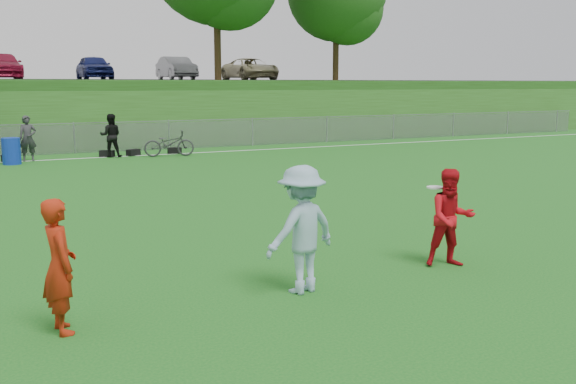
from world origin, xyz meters
TOP-DOWN VIEW (x-y plane):
  - ground at (0.00, 0.00)m, footprint 120.00×120.00m
  - sideline_far at (0.00, 18.00)m, footprint 60.00×0.10m
  - fence at (0.00, 20.00)m, footprint 58.00×0.06m
  - berm at (0.00, 31.00)m, footprint 120.00×18.00m
  - parking_lot at (0.00, 33.00)m, footprint 120.00×12.00m
  - car_row at (-1.17, 32.00)m, footprint 32.04×5.18m
  - gear_bags at (1.00, 18.10)m, footprint 6.86×0.57m
  - player_red_left at (-3.02, -0.15)m, footprint 0.45×0.62m
  - player_red_center at (2.81, 0.01)m, footprint 0.90×0.80m
  - player_blue at (0.12, -0.08)m, footprint 1.26×0.92m
  - frisbee at (2.69, 0.28)m, footprint 0.27×0.27m
  - recycling_bin at (-2.57, 17.20)m, footprint 0.67×0.67m
  - bicycle at (3.21, 17.20)m, footprint 2.05×1.02m

SIDE VIEW (x-z plane):
  - ground at x=0.00m, z-range 0.00..0.00m
  - sideline_far at x=0.00m, z-range 0.00..0.01m
  - gear_bags at x=1.00m, z-range 0.00..0.26m
  - recycling_bin at x=-2.57m, z-range 0.00..0.95m
  - bicycle at x=3.21m, z-range 0.00..1.03m
  - fence at x=0.00m, z-range 0.00..1.30m
  - player_red_center at x=2.81m, z-range 0.00..1.54m
  - player_red_left at x=-3.02m, z-range 0.00..1.57m
  - player_blue at x=0.12m, z-range 0.00..1.76m
  - frisbee at x=2.69m, z-range 1.21..1.24m
  - berm at x=0.00m, z-range 0.00..3.00m
  - parking_lot at x=0.00m, z-range 3.00..3.10m
  - car_row at x=-1.17m, z-range 3.10..4.54m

